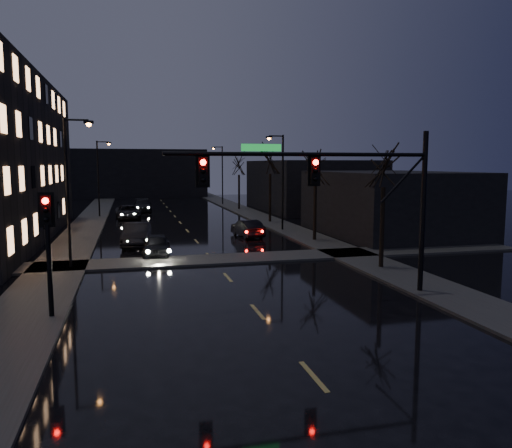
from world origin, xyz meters
TOP-DOWN VIEW (x-y plane):
  - ground at (0.00, 0.00)m, footprint 160.00×160.00m
  - sidewalk_left at (-8.50, 35.00)m, footprint 3.00×140.00m
  - sidewalk_right at (8.50, 35.00)m, footprint 3.00×140.00m
  - sidewalk_cross at (0.00, 18.50)m, footprint 40.00×3.00m
  - commercial_right_near at (15.50, 26.00)m, footprint 10.00×14.00m
  - commercial_right_far at (17.00, 48.00)m, footprint 12.00×18.00m
  - far_block at (-3.00, 78.00)m, footprint 22.00×10.00m
  - signal_mast at (3.85, 9.00)m, footprint 11.11×0.41m
  - signal_pole_left at (-7.50, 8.99)m, footprint 0.35×0.41m
  - tree_near at (8.40, 14.00)m, footprint 3.52×3.52m
  - tree_mid_a at (8.40, 24.00)m, footprint 3.30×3.30m
  - tree_mid_b at (8.40, 36.00)m, footprint 3.74×3.74m
  - tree_far at (8.40, 50.00)m, footprint 3.43×3.43m
  - streetlight_l_near at (-7.58, 18.00)m, footprint 1.53×0.28m
  - streetlight_l_far at (-7.58, 45.00)m, footprint 1.53×0.28m
  - streetlight_r_mid at (7.58, 30.00)m, footprint 1.53×0.28m
  - streetlight_r_far at (7.58, 58.00)m, footprint 1.53×0.28m
  - oncoming_car_a at (-3.11, 20.92)m, footprint 1.94×4.02m
  - oncoming_car_b at (-4.25, 25.01)m, footprint 2.18×4.94m
  - oncoming_car_c at (-4.87, 42.74)m, footprint 2.69×5.17m
  - oncoming_car_d at (-3.23, 50.32)m, footprint 2.07×5.06m
  - lead_car at (4.12, 27.23)m, footprint 1.94×4.21m

SIDE VIEW (x-z plane):
  - ground at x=0.00m, z-range 0.00..0.00m
  - sidewalk_left at x=-8.50m, z-range 0.00..0.12m
  - sidewalk_right at x=8.50m, z-range 0.00..0.12m
  - sidewalk_cross at x=0.00m, z-range 0.00..0.12m
  - oncoming_car_a at x=-3.11m, z-range 0.00..1.32m
  - lead_car at x=4.12m, z-range 0.00..1.34m
  - oncoming_car_c at x=-4.87m, z-range 0.00..1.39m
  - oncoming_car_d at x=-3.23m, z-range 0.00..1.47m
  - oncoming_car_b at x=-4.25m, z-range 0.00..1.58m
  - commercial_right_near at x=15.50m, z-range 0.00..5.00m
  - commercial_right_far at x=17.00m, z-range 0.00..6.00m
  - signal_pole_left at x=-7.50m, z-range 0.75..5.27m
  - far_block at x=-3.00m, z-range 0.00..8.00m
  - streetlight_l_near at x=-7.58m, z-range 0.77..8.77m
  - streetlight_l_far at x=-7.58m, z-range 0.77..8.77m
  - streetlight_r_mid at x=7.58m, z-range 0.77..8.77m
  - streetlight_r_far at x=7.58m, z-range 0.77..8.77m
  - signal_mast at x=3.85m, z-range 1.37..8.37m
  - tree_mid_a at x=8.40m, z-range 2.04..9.61m
  - tree_far at x=8.40m, z-range 2.12..10.00m
  - tree_near at x=8.40m, z-range 2.18..10.26m
  - tree_mid_b at x=8.40m, z-range 2.32..10.90m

